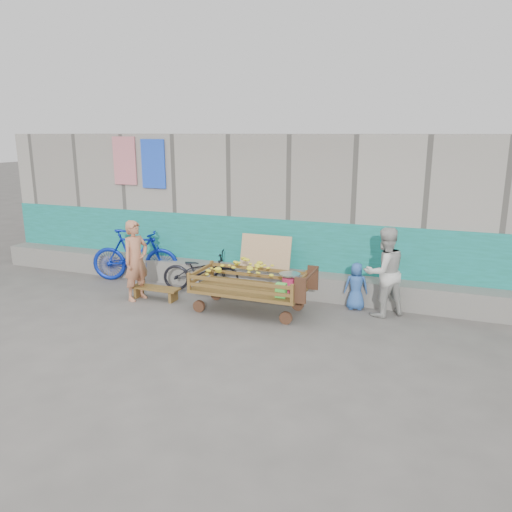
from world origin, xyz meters
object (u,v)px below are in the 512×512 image
at_px(vendor_man, 136,261).
at_px(banana_cart, 247,278).
at_px(bench, 156,290).
at_px(woman, 384,272).
at_px(child, 356,286).
at_px(bicycle_dark, 201,271).
at_px(bicycle_blue, 135,255).

bearing_deg(vendor_man, banana_cart, -70.43).
xyz_separation_m(bench, vendor_man, (-0.31, -0.12, 0.58)).
height_order(vendor_man, woman, woman).
height_order(child, bicycle_dark, child).
bearing_deg(bicycle_dark, bicycle_blue, 70.30).
distance_m(banana_cart, bench, 1.88).
distance_m(child, bicycle_blue, 4.61).
bearing_deg(vendor_man, bench, -52.54).
relative_size(bench, bicycle_blue, 0.51).
xyz_separation_m(banana_cart, bicycle_dark, (-1.26, 0.75, -0.20)).
distance_m(woman, bicycle_dark, 3.51).
bearing_deg(bicycle_dark, child, -105.14).
bearing_deg(bicycle_blue, bicycle_dark, -110.34).
bearing_deg(bench, woman, 9.35).
height_order(banana_cart, child, banana_cart).
height_order(bench, bicycle_dark, bicycle_dark).
relative_size(vendor_man, child, 1.78).
relative_size(bench, woman, 0.61).
bearing_deg(child, bicycle_blue, -13.87).
bearing_deg(vendor_man, child, -60.86).
relative_size(woman, bicycle_dark, 1.00).
distance_m(bicycle_dark, bicycle_blue, 1.61).
bearing_deg(bicycle_blue, vendor_man, -160.61).
relative_size(child, bicycle_dark, 0.55).
bearing_deg(child, banana_cart, 11.24).
xyz_separation_m(child, bicycle_dark, (-3.01, -0.03, -0.02)).
relative_size(banana_cart, bicycle_dark, 1.37).
relative_size(woman, bicycle_blue, 0.84).
xyz_separation_m(bicycle_dark, bicycle_blue, (-1.60, 0.11, 0.15)).
xyz_separation_m(vendor_man, woman, (4.36, 0.79, 0.01)).
distance_m(banana_cart, child, 1.92).
relative_size(banana_cart, bench, 2.23).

